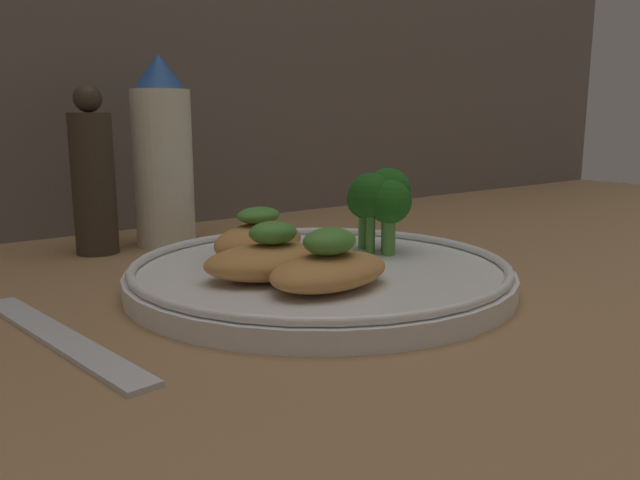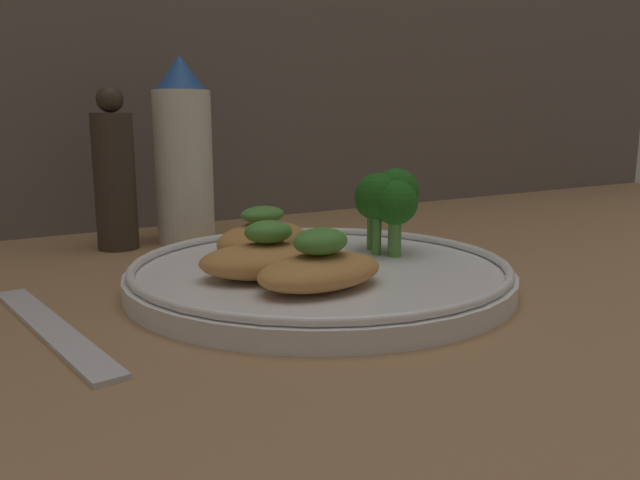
# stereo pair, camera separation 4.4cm
# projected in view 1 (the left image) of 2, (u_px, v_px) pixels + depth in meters

# --- Properties ---
(ground_plane) EXTENTS (1.80, 1.80, 0.01)m
(ground_plane) POSITION_uv_depth(u_px,v_px,m) (320.00, 293.00, 0.45)
(ground_plane) COLOR #936D47
(plate) EXTENTS (0.27, 0.27, 0.02)m
(plate) POSITION_uv_depth(u_px,v_px,m) (320.00, 273.00, 0.45)
(plate) COLOR white
(plate) RESTS_ON ground_plane
(grilled_meat_front) EXTENTS (0.10, 0.07, 0.04)m
(grilled_meat_front) POSITION_uv_depth(u_px,v_px,m) (330.00, 267.00, 0.39)
(grilled_meat_front) COLOR #BC7F42
(grilled_meat_front) RESTS_ON plate
(grilled_meat_middle) EXTENTS (0.11, 0.08, 0.04)m
(grilled_meat_middle) POSITION_uv_depth(u_px,v_px,m) (273.00, 259.00, 0.41)
(grilled_meat_middle) COLOR #BC7F42
(grilled_meat_middle) RESTS_ON plate
(grilled_meat_back) EXTENTS (0.09, 0.07, 0.04)m
(grilled_meat_back) POSITION_uv_depth(u_px,v_px,m) (259.00, 239.00, 0.47)
(grilled_meat_back) COLOR #BC7F42
(grilled_meat_back) RESTS_ON plate
(broccoli_bunch) EXTENTS (0.05, 0.06, 0.07)m
(broccoli_bunch) POSITION_uv_depth(u_px,v_px,m) (379.00, 199.00, 0.49)
(broccoli_bunch) COLOR #569942
(broccoli_bunch) RESTS_ON plate
(sauce_bottle) EXTENTS (0.06, 0.06, 0.18)m
(sauce_bottle) POSITION_uv_depth(u_px,v_px,m) (163.00, 156.00, 0.58)
(sauce_bottle) COLOR silver
(sauce_bottle) RESTS_ON ground_plane
(pepper_grinder) EXTENTS (0.04, 0.04, 0.15)m
(pepper_grinder) POSITION_uv_depth(u_px,v_px,m) (93.00, 178.00, 0.55)
(pepper_grinder) COLOR #382D23
(pepper_grinder) RESTS_ON ground_plane
(fork) EXTENTS (0.04, 0.19, 0.01)m
(fork) POSITION_uv_depth(u_px,v_px,m) (61.00, 337.00, 0.34)
(fork) COLOR silver
(fork) RESTS_ON ground_plane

